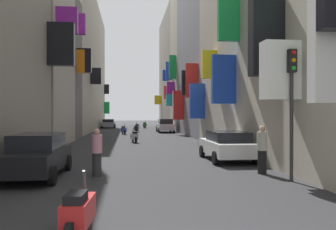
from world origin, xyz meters
name	(u,v)px	position (x,y,z in m)	size (l,w,h in m)	color
ground_plane	(136,136)	(0.00, 30.00, 0.00)	(140.00, 140.00, 0.00)	#2D2D30
building_left_mid_b	(21,6)	(-7.99, 21.30, 9.54)	(7.25, 7.98, 19.08)	#B2A899
building_left_mid_c	(43,68)	(-7.98, 27.43, 6.14)	(7.20, 4.30, 12.26)	slate
building_left_far	(75,65)	(-8.00, 44.80, 8.86)	(7.20, 30.41, 17.72)	#BCB29E
building_right_mid_a	(260,32)	(7.98, 18.83, 7.65)	(7.28, 10.50, 15.33)	#B2A899
building_right_mid_b	(216,31)	(7.99, 30.48, 10.47)	(7.26, 12.81, 20.97)	gray
building_right_mid_c	(196,49)	(7.98, 40.12, 10.49)	(7.15, 6.47, 21.04)	#B2A899
building_right_far	(182,71)	(8.00, 51.68, 9.01)	(7.17, 16.64, 18.03)	gray
parked_car_grey	(108,123)	(-3.72, 49.09, 0.71)	(2.02, 4.44, 1.32)	slate
parked_car_black	(37,155)	(-3.89, 9.46, 0.79)	(1.85, 4.20, 1.51)	black
parked_car_white	(227,145)	(3.91, 12.74, 0.74)	(1.99, 4.01, 1.38)	white
parked_car_silver	(165,125)	(3.54, 36.40, 0.81)	(1.86, 4.26, 1.56)	#B7B7BC
scooter_red	(78,212)	(-1.61, 3.45, 0.46)	(0.53, 1.87, 1.13)	red
scooter_white	(137,127)	(0.37, 40.31, 0.46)	(0.61, 1.77, 1.13)	silver
scooter_blue	(124,130)	(-1.21, 33.09, 0.46)	(0.63, 1.77, 1.13)	#2D4CAD
scooter_black	(136,128)	(0.20, 36.64, 0.46)	(0.57, 1.90, 1.13)	black
scooter_green	(145,125)	(1.72, 47.70, 0.46)	(0.64, 1.78, 1.13)	#287F3D
scooter_silver	(134,136)	(-0.27, 23.02, 0.46)	(0.60, 1.76, 1.13)	#ADADB2
pedestrian_crossing	(97,152)	(-1.83, 9.45, 0.85)	(0.54, 0.54, 1.70)	#2E2E2E
pedestrian_near_left	(262,150)	(4.20, 9.21, 0.89)	(0.53, 0.53, 1.78)	black
traffic_light_near_corner	(292,92)	(4.60, 7.74, 2.94)	(0.26, 0.34, 4.33)	#2D2D2D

